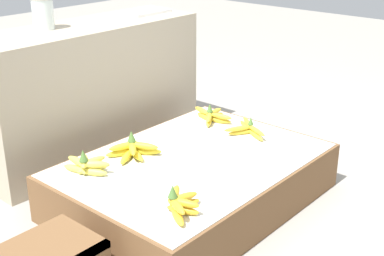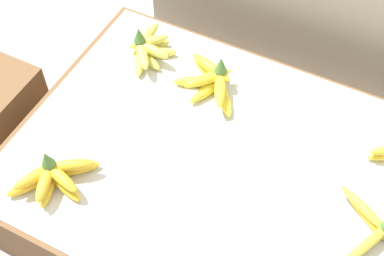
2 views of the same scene
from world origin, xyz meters
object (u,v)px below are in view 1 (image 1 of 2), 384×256
at_px(banana_bunch_front_left, 179,203).
at_px(banana_bunch_back_right, 212,116).
at_px(banana_bunch_middle_right, 248,129).
at_px(foam_tray_white, 144,12).
at_px(banana_bunch_back_left, 87,165).
at_px(banana_bunch_back_midleft, 133,150).
at_px(glass_jar, 43,13).

height_order(banana_bunch_front_left, banana_bunch_back_right, banana_bunch_front_left).
height_order(banana_bunch_middle_right, foam_tray_white, foam_tray_white).
distance_m(banana_bunch_back_left, banana_bunch_back_right, 0.81).
distance_m(banana_bunch_back_midleft, foam_tray_white, 1.00).
height_order(banana_bunch_back_midleft, glass_jar, glass_jar).
bearing_deg(banana_bunch_back_midleft, banana_bunch_back_right, 0.95).
bearing_deg(banana_bunch_middle_right, banana_bunch_back_left, 161.78).
relative_size(banana_bunch_middle_right, banana_bunch_back_right, 0.98).
distance_m(banana_bunch_back_right, foam_tray_white, 0.75).
xyz_separation_m(banana_bunch_back_left, glass_jar, (0.26, 0.60, 0.54)).
relative_size(banana_bunch_back_left, foam_tray_white, 0.76).
distance_m(banana_bunch_back_right, glass_jar, 0.99).
distance_m(banana_bunch_back_midleft, banana_bunch_back_right, 0.57).
distance_m(banana_bunch_back_left, glass_jar, 0.85).
bearing_deg(foam_tray_white, banana_bunch_front_left, -129.55).
distance_m(banana_bunch_middle_right, banana_bunch_back_right, 0.24).
height_order(banana_bunch_front_left, glass_jar, glass_jar).
relative_size(banana_bunch_back_midleft, foam_tray_white, 0.82).
xyz_separation_m(banana_bunch_back_midleft, glass_jar, (0.03, 0.63, 0.54)).
distance_m(banana_bunch_middle_right, banana_bunch_back_left, 0.84).
relative_size(banana_bunch_back_left, banana_bunch_back_midleft, 0.93).
bearing_deg(glass_jar, foam_tray_white, -3.87).
relative_size(banana_bunch_front_left, banana_bunch_back_midleft, 0.93).
height_order(banana_bunch_middle_right, glass_jar, glass_jar).
bearing_deg(banana_bunch_back_left, foam_tray_white, 31.84).
xyz_separation_m(banana_bunch_back_midleft, foam_tray_white, (0.67, 0.59, 0.46)).
bearing_deg(banana_bunch_back_right, foam_tray_white, 80.99).
bearing_deg(banana_bunch_back_right, banana_bunch_middle_right, -93.10).
bearing_deg(banana_bunch_back_left, banana_bunch_middle_right, -18.22).
relative_size(banana_bunch_front_left, banana_bunch_back_right, 0.81).
relative_size(banana_bunch_middle_right, banana_bunch_back_midleft, 1.12).
height_order(banana_bunch_back_right, foam_tray_white, foam_tray_white).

